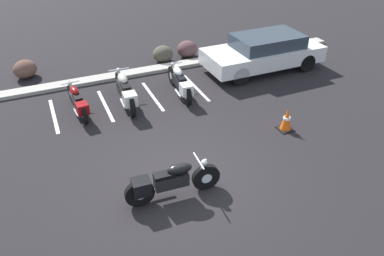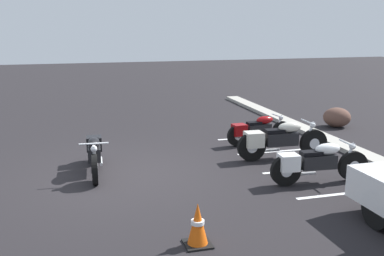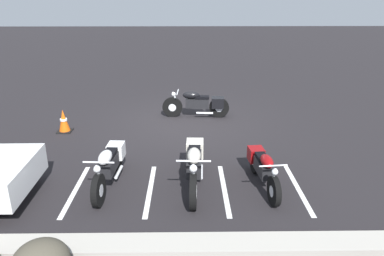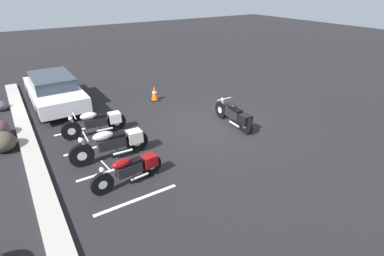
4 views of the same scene
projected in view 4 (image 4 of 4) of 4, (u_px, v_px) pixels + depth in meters
name	position (u px, v px, depth m)	size (l,w,h in m)	color
ground	(216.00, 124.00, 10.93)	(60.00, 60.00, 0.00)	black
motorcycle_black_featured	(235.00, 115.00, 10.63)	(2.12, 0.60, 0.84)	black
parked_bike_0	(131.00, 169.00, 7.62)	(0.56, 1.95, 0.77)	black
parked_bike_1	(114.00, 143.00, 8.69)	(0.65, 2.31, 0.91)	black
parked_bike_2	(97.00, 122.00, 10.07)	(0.60, 2.14, 0.84)	black
car_white	(54.00, 90.00, 12.31)	(4.31, 1.83, 1.29)	black
concrete_curb	(38.00, 174.00, 8.03)	(18.00, 0.50, 0.12)	#A8A399
landscape_rock_2	(0.00, 106.00, 12.03)	(0.59, 0.49, 0.40)	#4D464B
landscape_rock_3	(2.00, 142.00, 9.09)	(0.81, 0.76, 0.63)	#494437
traffic_cone	(155.00, 93.00, 13.05)	(0.40, 0.40, 0.66)	black
stall_line_0	(137.00, 200.00, 7.16)	(0.10, 2.10, 0.00)	white
stall_line_1	(115.00, 169.00, 8.32)	(0.10, 2.10, 0.00)	white
stall_line_2	(98.00, 146.00, 9.48)	(0.10, 2.10, 0.00)	white
stall_line_3	(85.00, 128.00, 10.64)	(0.10, 2.10, 0.00)	white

